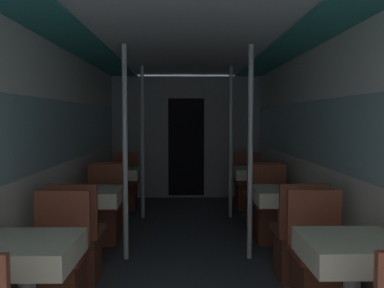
% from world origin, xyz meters
% --- Properties ---
extents(wall_left, '(0.05, 8.52, 2.17)m').
position_xyz_m(wall_left, '(-1.34, 2.86, 1.11)').
color(wall_left, silver).
rests_on(wall_left, ground_plane).
extents(wall_right, '(0.05, 8.52, 2.17)m').
position_xyz_m(wall_right, '(1.34, 2.86, 1.11)').
color(wall_right, silver).
rests_on(wall_right, ground_plane).
extents(ceiling_panel, '(2.69, 8.52, 0.07)m').
position_xyz_m(ceiling_panel, '(0.00, 2.86, 2.21)').
color(ceiling_panel, silver).
rests_on(ceiling_panel, wall_left).
extents(bulkhead_far, '(2.63, 0.09, 2.17)m').
position_xyz_m(bulkhead_far, '(0.00, 6.10, 1.08)').
color(bulkhead_far, gray).
rests_on(bulkhead_far, ground_plane).
extents(dining_table_left_0, '(0.59, 0.59, 0.72)m').
position_xyz_m(dining_table_left_0, '(-0.97, 0.94, 0.60)').
color(dining_table_left_0, '#4C4C51').
rests_on(dining_table_left_0, ground_plane).
extents(chair_left_far_0, '(0.42, 0.42, 0.88)m').
position_xyz_m(chair_left_far_0, '(-0.97, 1.53, 0.28)').
color(chair_left_far_0, brown).
rests_on(chair_left_far_0, ground_plane).
extents(dining_table_left_1, '(0.59, 0.59, 0.72)m').
position_xyz_m(dining_table_left_1, '(-0.97, 2.74, 0.60)').
color(dining_table_left_1, '#4C4C51').
rests_on(dining_table_left_1, ground_plane).
extents(chair_left_near_1, '(0.42, 0.42, 0.88)m').
position_xyz_m(chair_left_near_1, '(-0.97, 2.15, 0.28)').
color(chair_left_near_1, brown).
rests_on(chair_left_near_1, ground_plane).
extents(chair_left_far_1, '(0.42, 0.42, 0.88)m').
position_xyz_m(chair_left_far_1, '(-0.97, 3.33, 0.28)').
color(chair_left_far_1, brown).
rests_on(chair_left_far_1, ground_plane).
extents(support_pole_left_1, '(0.05, 0.05, 2.17)m').
position_xyz_m(support_pole_left_1, '(-0.63, 2.74, 1.08)').
color(support_pole_left_1, silver).
rests_on(support_pole_left_1, ground_plane).
extents(dining_table_left_2, '(0.59, 0.59, 0.72)m').
position_xyz_m(dining_table_left_2, '(-0.97, 4.54, 0.60)').
color(dining_table_left_2, '#4C4C51').
rests_on(dining_table_left_2, ground_plane).
extents(chair_left_near_2, '(0.42, 0.42, 0.88)m').
position_xyz_m(chair_left_near_2, '(-0.97, 3.95, 0.28)').
color(chair_left_near_2, brown).
rests_on(chair_left_near_2, ground_plane).
extents(chair_left_far_2, '(0.42, 0.42, 0.88)m').
position_xyz_m(chair_left_far_2, '(-0.97, 5.13, 0.28)').
color(chair_left_far_2, brown).
rests_on(chair_left_far_2, ground_plane).
extents(support_pole_left_2, '(0.05, 0.05, 2.17)m').
position_xyz_m(support_pole_left_2, '(-0.63, 4.54, 1.08)').
color(support_pole_left_2, silver).
rests_on(support_pole_left_2, ground_plane).
extents(dining_table_right_0, '(0.59, 0.59, 0.72)m').
position_xyz_m(dining_table_right_0, '(0.97, 0.94, 0.60)').
color(dining_table_right_0, '#4C4C51').
rests_on(dining_table_right_0, ground_plane).
extents(chair_right_far_0, '(0.42, 0.42, 0.88)m').
position_xyz_m(chair_right_far_0, '(0.97, 1.53, 0.28)').
color(chair_right_far_0, brown).
rests_on(chair_right_far_0, ground_plane).
extents(dining_table_right_1, '(0.59, 0.59, 0.72)m').
position_xyz_m(dining_table_right_1, '(0.97, 2.74, 0.60)').
color(dining_table_right_1, '#4C4C51').
rests_on(dining_table_right_1, ground_plane).
extents(chair_right_near_1, '(0.42, 0.42, 0.88)m').
position_xyz_m(chair_right_near_1, '(0.97, 2.15, 0.28)').
color(chair_right_near_1, brown).
rests_on(chair_right_near_1, ground_plane).
extents(chair_right_far_1, '(0.42, 0.42, 0.88)m').
position_xyz_m(chair_right_far_1, '(0.97, 3.33, 0.28)').
color(chair_right_far_1, brown).
rests_on(chair_right_far_1, ground_plane).
extents(support_pole_right_1, '(0.05, 0.05, 2.17)m').
position_xyz_m(support_pole_right_1, '(0.63, 2.74, 1.08)').
color(support_pole_right_1, silver).
rests_on(support_pole_right_1, ground_plane).
extents(dining_table_right_2, '(0.59, 0.59, 0.72)m').
position_xyz_m(dining_table_right_2, '(0.97, 4.54, 0.60)').
color(dining_table_right_2, '#4C4C51').
rests_on(dining_table_right_2, ground_plane).
extents(chair_right_near_2, '(0.42, 0.42, 0.88)m').
position_xyz_m(chair_right_near_2, '(0.97, 3.95, 0.28)').
color(chair_right_near_2, brown).
rests_on(chair_right_near_2, ground_plane).
extents(chair_right_far_2, '(0.42, 0.42, 0.88)m').
position_xyz_m(chair_right_far_2, '(0.97, 5.13, 0.28)').
color(chair_right_far_2, brown).
rests_on(chair_right_far_2, ground_plane).
extents(support_pole_right_2, '(0.05, 0.05, 2.17)m').
position_xyz_m(support_pole_right_2, '(0.63, 4.54, 1.08)').
color(support_pole_right_2, silver).
rests_on(support_pole_right_2, ground_plane).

